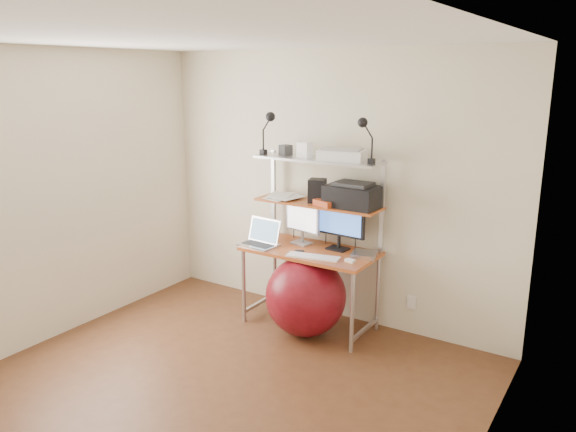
% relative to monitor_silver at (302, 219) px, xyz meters
% --- Properties ---
extents(room, '(3.60, 3.60, 3.60)m').
position_rel_monitor_silver_xyz_m(room, '(0.16, -1.56, 0.28)').
color(room, brown).
rests_on(room, ground).
extents(computer_desk, '(1.20, 0.60, 1.57)m').
position_rel_monitor_silver_xyz_m(computer_desk, '(0.16, -0.06, -0.02)').
color(computer_desk, '#BE5625').
rests_on(computer_desk, ground).
extents(desktop, '(1.20, 0.60, 0.00)m').
position_rel_monitor_silver_xyz_m(desktop, '(0.16, -0.12, -0.23)').
color(desktop, '#BE5625').
rests_on(desktop, computer_desk).
extents(mid_shelf, '(1.18, 0.34, 0.00)m').
position_rel_monitor_silver_xyz_m(mid_shelf, '(0.16, 0.01, 0.18)').
color(mid_shelf, '#BE5625').
rests_on(mid_shelf, computer_desk).
extents(top_shelf, '(1.18, 0.34, 0.00)m').
position_rel_monitor_silver_xyz_m(top_shelf, '(0.16, 0.01, 0.58)').
color(top_shelf, '#B4B4B9').
rests_on(top_shelf, computer_desk).
extents(floor, '(3.60, 3.60, 0.00)m').
position_rel_monitor_silver_xyz_m(floor, '(0.16, -1.56, -0.97)').
color(floor, brown).
rests_on(floor, ground).
extents(wall_outlet, '(0.08, 0.01, 0.12)m').
position_rel_monitor_silver_xyz_m(wall_outlet, '(1.01, 0.22, -0.67)').
color(wall_outlet, white).
rests_on(wall_outlet, room).
extents(monitor_silver, '(0.39, 0.17, 0.44)m').
position_rel_monitor_silver_xyz_m(monitor_silver, '(0.00, 0.00, 0.00)').
color(monitor_silver, '#A7A7AB').
rests_on(monitor_silver, desktop).
extents(monitor_black, '(0.51, 0.15, 0.51)m').
position_rel_monitor_silver_xyz_m(monitor_black, '(0.37, 0.03, 0.02)').
color(monitor_black, black).
rests_on(monitor_black, desktop).
extents(laptop, '(0.37, 0.31, 0.30)m').
position_rel_monitor_silver_xyz_m(laptop, '(-0.30, -0.24, -0.18)').
color(laptop, '#B3B3B7').
rests_on(laptop, desktop).
extents(keyboard, '(0.48, 0.22, 0.01)m').
position_rel_monitor_silver_xyz_m(keyboard, '(0.29, -0.31, -0.23)').
color(keyboard, white).
rests_on(keyboard, desktop).
extents(mouse, '(0.09, 0.06, 0.02)m').
position_rel_monitor_silver_xyz_m(mouse, '(0.62, -0.24, -0.22)').
color(mouse, white).
rests_on(mouse, desktop).
extents(mac_mini, '(0.25, 0.25, 0.04)m').
position_rel_monitor_silver_xyz_m(mac_mini, '(0.66, -0.05, -0.21)').
color(mac_mini, '#B3B3B7').
rests_on(mac_mini, desktop).
extents(phone, '(0.12, 0.16, 0.01)m').
position_rel_monitor_silver_xyz_m(phone, '(0.12, -0.28, -0.23)').
color(phone, black).
rests_on(phone, desktop).
extents(printer, '(0.47, 0.33, 0.22)m').
position_rel_monitor_silver_xyz_m(printer, '(0.50, 0.02, 0.28)').
color(printer, black).
rests_on(printer, mid_shelf).
extents(nas_cube, '(0.18, 0.18, 0.21)m').
position_rel_monitor_silver_xyz_m(nas_cube, '(0.15, 0.00, 0.29)').
color(nas_cube, black).
rests_on(nas_cube, mid_shelf).
extents(red_box, '(0.23, 0.19, 0.05)m').
position_rel_monitor_silver_xyz_m(red_box, '(0.29, -0.08, 0.21)').
color(red_box, '#B5431D').
rests_on(red_box, mid_shelf).
extents(scanner, '(0.43, 0.32, 0.10)m').
position_rel_monitor_silver_xyz_m(scanner, '(0.38, 0.02, 0.63)').
color(scanner, white).
rests_on(scanner, top_shelf).
extents(box_white, '(0.13, 0.11, 0.14)m').
position_rel_monitor_silver_xyz_m(box_white, '(0.03, -0.02, 0.65)').
color(box_white, white).
rests_on(box_white, top_shelf).
extents(box_grey, '(0.12, 0.12, 0.09)m').
position_rel_monitor_silver_xyz_m(box_grey, '(-0.19, 0.01, 0.63)').
color(box_grey, '#2C2C2E').
rests_on(box_grey, top_shelf).
extents(clip_lamp_left, '(0.16, 0.09, 0.39)m').
position_rel_monitor_silver_xyz_m(clip_lamp_left, '(-0.31, -0.08, 0.87)').
color(clip_lamp_left, black).
rests_on(clip_lamp_left, top_shelf).
extents(clip_lamp_right, '(0.15, 0.08, 0.38)m').
position_rel_monitor_silver_xyz_m(clip_lamp_right, '(0.62, -0.05, 0.86)').
color(clip_lamp_right, black).
rests_on(clip_lamp_right, top_shelf).
extents(exercise_ball, '(0.72, 0.72, 0.72)m').
position_rel_monitor_silver_xyz_m(exercise_ball, '(0.21, -0.29, -0.61)').
color(exercise_ball, maroon).
rests_on(exercise_ball, floor).
extents(paper_stack, '(0.38, 0.41, 0.02)m').
position_rel_monitor_silver_xyz_m(paper_stack, '(-0.22, 0.00, 0.19)').
color(paper_stack, white).
rests_on(paper_stack, mid_shelf).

